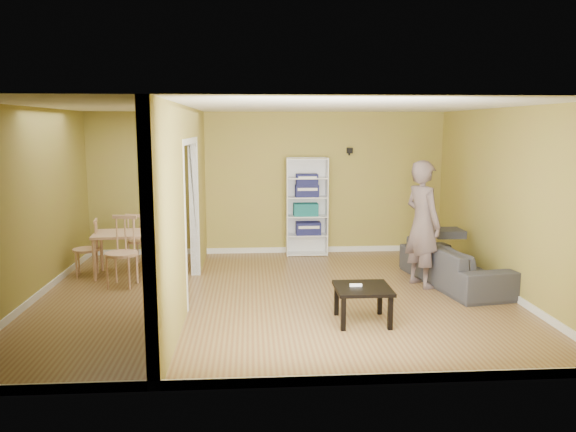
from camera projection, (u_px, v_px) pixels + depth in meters
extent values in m
plane|color=olive|center=(275.00, 296.00, 7.79)|extent=(6.50, 6.50, 0.00)
plane|color=white|center=(274.00, 106.00, 7.38)|extent=(6.50, 6.50, 0.00)
plane|color=#A18A41|center=(268.00, 184.00, 10.30)|extent=(6.50, 0.00, 6.50)
plane|color=#A18A41|center=(288.00, 247.00, 4.88)|extent=(6.50, 0.00, 6.50)
plane|color=#A18A41|center=(28.00, 206.00, 7.37)|extent=(0.00, 5.50, 5.50)
plane|color=#A18A41|center=(507.00, 202.00, 7.81)|extent=(0.00, 5.50, 5.50)
cube|color=black|center=(350.00, 151.00, 10.24)|extent=(0.10, 0.10, 0.10)
imported|color=black|center=(455.00, 258.00, 8.34)|extent=(2.22, 1.23, 0.80)
imported|color=slate|center=(423.00, 213.00, 8.16)|extent=(0.96, 0.87, 2.18)
cube|color=white|center=(287.00, 207.00, 10.19)|extent=(0.02, 0.33, 1.78)
cube|color=white|center=(327.00, 206.00, 10.24)|extent=(0.02, 0.33, 1.78)
cube|color=white|center=(306.00, 205.00, 10.37)|extent=(0.75, 0.02, 1.78)
cube|color=white|center=(307.00, 253.00, 10.35)|extent=(0.71, 0.33, 0.02)
cube|color=white|center=(307.00, 235.00, 10.30)|extent=(0.71, 0.33, 0.02)
cube|color=white|center=(307.00, 216.00, 10.24)|extent=(0.71, 0.33, 0.02)
cube|color=white|center=(307.00, 197.00, 10.19)|extent=(0.71, 0.33, 0.02)
cube|color=white|center=(307.00, 178.00, 10.13)|extent=(0.71, 0.33, 0.02)
cube|color=white|center=(307.00, 159.00, 10.08)|extent=(0.71, 0.33, 0.02)
cube|color=navy|center=(308.00, 228.00, 10.28)|extent=(0.45, 0.29, 0.23)
cube|color=#0B6D4E|center=(306.00, 209.00, 10.22)|extent=(0.44, 0.29, 0.23)
cube|color=navy|center=(307.00, 191.00, 10.17)|extent=(0.42, 0.27, 0.21)
cube|color=navy|center=(307.00, 180.00, 10.14)|extent=(0.39, 0.25, 0.20)
cube|color=black|center=(363.00, 288.00, 6.71)|extent=(0.66, 0.66, 0.04)
cube|color=black|center=(344.00, 314.00, 6.46)|extent=(0.05, 0.05, 0.40)
cube|color=black|center=(390.00, 313.00, 6.50)|extent=(0.05, 0.05, 0.40)
cube|color=black|center=(336.00, 300.00, 7.00)|extent=(0.05, 0.05, 0.40)
cube|color=black|center=(380.00, 299.00, 7.04)|extent=(0.05, 0.05, 0.40)
cube|color=white|center=(356.00, 285.00, 6.73)|extent=(0.15, 0.04, 0.03)
cube|color=tan|center=(130.00, 234.00, 8.84)|extent=(1.10, 0.73, 0.04)
cylinder|color=tan|center=(93.00, 260.00, 8.55)|extent=(0.05, 0.05, 0.65)
cylinder|color=tan|center=(160.00, 259.00, 8.61)|extent=(0.05, 0.05, 0.65)
cylinder|color=tan|center=(104.00, 251.00, 9.18)|extent=(0.05, 0.05, 0.65)
cylinder|color=tan|center=(166.00, 250.00, 9.25)|extent=(0.05, 0.05, 0.65)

